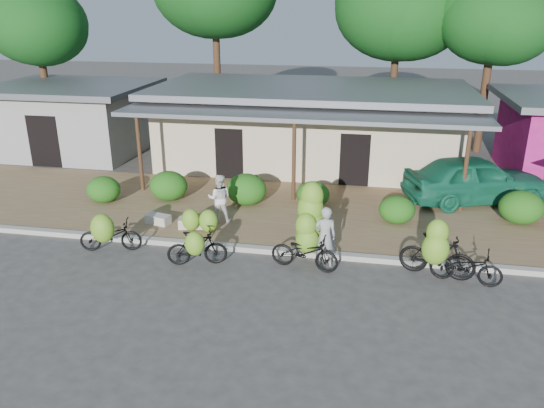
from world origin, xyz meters
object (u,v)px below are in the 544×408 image
(bike_right, at_px, (437,252))
(sack_near, at_px, (193,223))
(tree_center_right, at_px, (395,6))
(sack_far, at_px, (158,219))
(bike_center, at_px, (308,234))
(vendor, at_px, (325,237))
(bike_far_left, at_px, (109,234))
(bystander, at_px, (219,198))
(teal_van, at_px, (475,179))
(bike_left, at_px, (197,247))
(tree_back_left, at_px, (34,22))
(bike_far_right, at_px, (466,266))
(tree_near_right, at_px, (490,18))

(bike_right, bearing_deg, sack_near, 89.74)
(tree_center_right, xyz_separation_m, sack_far, (-7.14, -13.44, -6.17))
(bike_center, distance_m, vendor, 0.45)
(bike_far_left, bearing_deg, sack_near, -56.41)
(bystander, distance_m, teal_van, 8.75)
(bike_left, bearing_deg, tree_center_right, -32.83)
(tree_center_right, height_order, bike_left, tree_center_right)
(tree_back_left, height_order, bike_right, tree_back_left)
(bike_far_right, bearing_deg, tree_near_right, 1.32)
(tree_back_left, xyz_separation_m, bike_center, (14.74, -11.58, -4.84))
(bike_far_right, relative_size, sack_far, 2.40)
(sack_far, distance_m, teal_van, 10.69)
(tree_back_left, xyz_separation_m, tree_center_right, (17.00, 3.50, 0.71))
(bike_center, xyz_separation_m, sack_far, (-4.88, 1.65, -0.62))
(tree_back_left, height_order, tree_near_right, tree_near_right)
(bike_right, xyz_separation_m, teal_van, (1.82, 5.71, 0.19))
(bike_far_right, bearing_deg, tree_back_left, 68.55)
(vendor, xyz_separation_m, bystander, (-3.48, 2.22, 0.04))
(bike_right, height_order, sack_far, bike_right)
(bike_left, bearing_deg, bike_right, -100.83)
(tree_back_left, xyz_separation_m, bike_far_left, (9.24, -11.91, -5.16))
(bike_far_right, height_order, bystander, bystander)
(bike_center, relative_size, bike_far_right, 1.24)
(bike_right, xyz_separation_m, bystander, (-6.30, 2.44, 0.14))
(tree_near_right, distance_m, bike_far_right, 14.65)
(bike_far_right, relative_size, vendor, 1.08)
(tree_near_right, distance_m, bike_left, 17.36)
(tree_center_right, relative_size, sack_far, 11.71)
(tree_center_right, distance_m, bike_far_right, 16.59)
(tree_center_right, distance_m, tree_near_right, 4.50)
(sack_near, bearing_deg, bike_center, -22.60)
(tree_near_right, height_order, bike_left, tree_near_right)
(bike_center, bearing_deg, bike_far_left, 103.16)
(sack_far, bearing_deg, bike_left, -48.79)
(tree_back_left, bearing_deg, teal_van, -17.14)
(tree_near_right, relative_size, teal_van, 1.62)
(bike_center, bearing_deg, tree_near_right, -15.83)
(bike_far_left, distance_m, bike_center, 5.52)
(tree_back_left, distance_m, teal_van, 21.29)
(tree_center_right, distance_m, bystander, 15.00)
(bike_center, distance_m, sack_near, 4.07)
(bike_center, height_order, bystander, bike_center)
(bike_center, bearing_deg, bike_left, 113.06)
(bike_center, height_order, sack_far, bike_center)
(tree_center_right, height_order, bike_right, tree_center_right)
(sack_far, height_order, vendor, vendor)
(tree_back_left, height_order, bike_left, tree_back_left)
(tree_near_right, bearing_deg, tree_back_left, -175.91)
(tree_near_right, relative_size, bike_center, 3.48)
(bike_center, xyz_separation_m, teal_van, (5.08, 5.47, 0.05))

